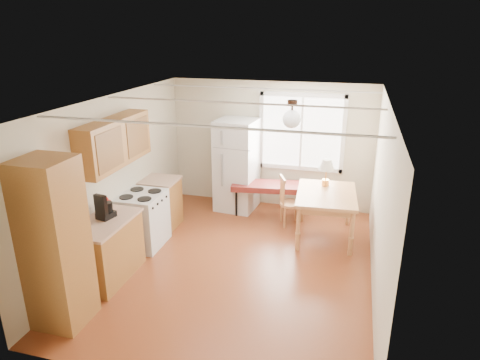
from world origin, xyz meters
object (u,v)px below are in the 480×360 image
at_px(refrigerator, 237,165).
at_px(chair, 286,198).
at_px(dining_table, 326,199).
at_px(bench, 269,187).

bearing_deg(refrigerator, chair, -20.89).
bearing_deg(dining_table, bench, 146.22).
relative_size(bench, chair, 1.59).
xyz_separation_m(refrigerator, bench, (0.69, -0.21, -0.32)).
relative_size(dining_table, chair, 1.48).
bearing_deg(bench, refrigerator, 155.20).
bearing_deg(bench, dining_table, -38.15).
bearing_deg(chair, dining_table, -44.95).
xyz_separation_m(refrigerator, dining_table, (1.81, -0.85, -0.19)).
height_order(dining_table, chair, chair).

